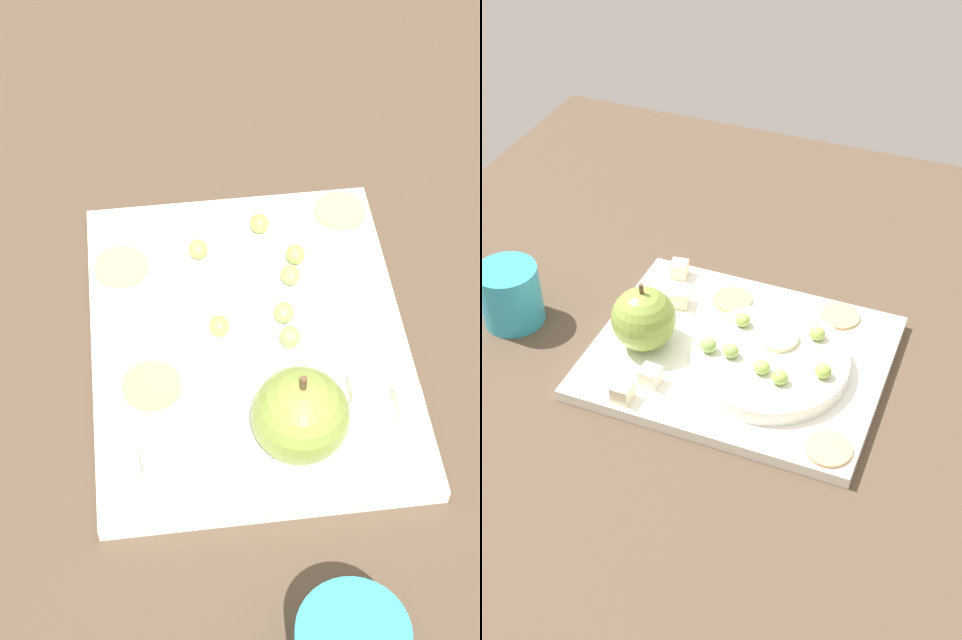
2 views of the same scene
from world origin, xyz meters
The scene contains 20 objects.
table centered at (0.00, 0.00, 1.69)cm, with size 113.57×105.87×3.38cm, color #4F3E2E.
platter centered at (-4.05, -1.62, 4.12)cm, with size 33.09×26.49×1.48cm, color white.
serving_dish centered at (0.05, -2.80, 5.83)cm, with size 17.74×17.74×1.94cm, color white.
apple_whole centered at (-14.76, -4.17, 8.58)cm, with size 7.45×7.45×7.45cm, color olive.
apple_stem centered at (-14.76, -4.17, 12.91)cm, with size 0.50×0.50×1.20cm, color brown.
cheese_cube_0 centered at (-16.35, 9.18, 5.90)cm, with size 2.09×2.09×2.09cm, color #F9F4C1.
cheese_cube_1 centered at (-11.39, -9.84, 5.90)cm, with size 2.09×2.09×2.09cm, color #F9E8CE.
cheese_cube_2 centered at (-13.08, -13.21, 5.90)cm, with size 2.09×2.09×2.09cm, color #F8F2CA.
cheese_cube_3 centered at (-13.96, 3.82, 5.90)cm, with size 2.09×2.09×2.09cm, color #F9F0C2.
cracker_0 centered at (-8.21, 6.83, 5.06)cm, with size 4.81×4.81×0.40cm, color tan.
cracker_1 centered at (9.52, -11.98, 5.06)cm, with size 4.81×4.81×0.40cm, color tan.
cracker_2 centered at (4.93, 8.71, 5.06)cm, with size 4.81×4.81×0.40cm, color tan.
grape_0 centered at (3.95, 1.82, 7.57)cm, with size 1.86×1.68×1.54cm, color #9EBE55.
grape_1 centered at (2.30, -6.50, 7.58)cm, with size 1.86×1.68×1.57cm, color #99C252.
grape_2 centered at (-4.02, -4.55, 7.63)cm, with size 1.86×1.68×1.66cm, color #95B75B.
grape_3 centered at (0.10, -5.70, 7.57)cm, with size 1.86×1.68×1.54cm, color #9DBD58.
grape_4 centered at (6.33, -3.88, 7.62)cm, with size 1.86×1.68×1.64cm, color #9CC04F.
grape_5 centered at (-4.70, 0.91, 7.57)cm, with size 1.86×1.68×1.55cm, color #9ABB54.
grape_6 centered at (-6.62, -4.66, 7.68)cm, with size 1.86×1.68×1.76cm, color #92BD5D.
apple_slice_0 centered at (0.05, -0.36, 7.10)cm, with size 4.53×4.53×0.60cm, color beige.
Camera 1 is at (-53.56, 5.13, 70.44)cm, focal length 54.78 mm.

